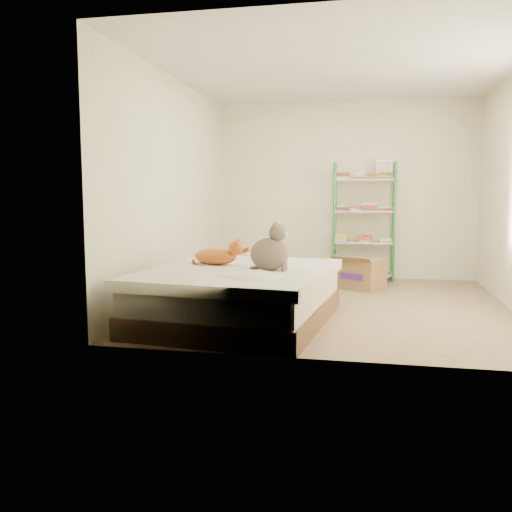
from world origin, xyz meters
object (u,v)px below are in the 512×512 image
(orange_cat, at_px, (215,254))
(grey_cat, at_px, (269,247))
(cardboard_box, at_px, (360,274))
(shelf_unit, at_px, (364,219))
(bed, at_px, (240,295))
(white_bin, at_px, (248,266))

(orange_cat, relative_size, grey_cat, 1.18)
(grey_cat, bearing_deg, cardboard_box, -20.49)
(orange_cat, distance_m, shelf_unit, 3.08)
(bed, height_order, cardboard_box, bed)
(cardboard_box, bearing_deg, shelf_unit, 115.48)
(grey_cat, distance_m, cardboard_box, 2.45)
(grey_cat, xyz_separation_m, cardboard_box, (0.82, 2.24, -0.56))
(bed, height_order, shelf_unit, shelf_unit)
(grey_cat, xyz_separation_m, white_bin, (-0.80, 2.71, -0.56))
(cardboard_box, relative_size, white_bin, 1.81)
(bed, distance_m, shelf_unit, 3.20)
(grey_cat, distance_m, white_bin, 2.88)
(bed, distance_m, cardboard_box, 2.44)
(white_bin, bearing_deg, bed, -79.29)
(grey_cat, relative_size, cardboard_box, 0.61)
(grey_cat, height_order, white_bin, grey_cat)
(bed, xyz_separation_m, orange_cat, (-0.30, 0.21, 0.37))
(bed, bearing_deg, cardboard_box, 68.64)
(orange_cat, bearing_deg, bed, -28.96)
(shelf_unit, bearing_deg, grey_cat, -106.00)
(orange_cat, bearing_deg, grey_cat, -19.33)
(orange_cat, bearing_deg, white_bin, 100.54)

